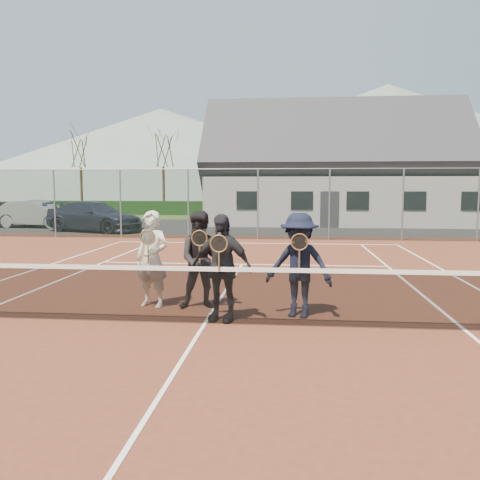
{
  "coord_description": "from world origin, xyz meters",
  "views": [
    {
      "loc": [
        1.38,
        -8.04,
        2.26
      ],
      "look_at": [
        0.43,
        1.5,
        1.25
      ],
      "focal_mm": 38.0,
      "sensor_mm": 36.0,
      "label": 1
    }
  ],
  "objects_px": {
    "car_c": "(94,217)",
    "player_a": "(152,259)",
    "player_b": "(202,260)",
    "player_d": "(299,265)",
    "player_c": "(221,267)",
    "tennis_net": "(205,293)",
    "car_b": "(37,214)",
    "car_a": "(2,213)",
    "clubhouse": "(334,158)"
  },
  "relations": [
    {
      "from": "car_c",
      "to": "player_a",
      "type": "relative_size",
      "value": 2.88
    },
    {
      "from": "player_b",
      "to": "player_d",
      "type": "relative_size",
      "value": 1.0
    },
    {
      "from": "player_a",
      "to": "player_b",
      "type": "xyz_separation_m",
      "value": [
        0.95,
        -0.04,
        -0.0
      ]
    },
    {
      "from": "player_a",
      "to": "player_d",
      "type": "xyz_separation_m",
      "value": [
        2.71,
        -0.5,
        -0.0
      ]
    },
    {
      "from": "player_c",
      "to": "player_b",
      "type": "bearing_deg",
      "value": 119.34
    },
    {
      "from": "tennis_net",
      "to": "player_d",
      "type": "height_order",
      "value": "player_d"
    },
    {
      "from": "car_c",
      "to": "player_b",
      "type": "bearing_deg",
      "value": -132.8
    },
    {
      "from": "car_b",
      "to": "player_c",
      "type": "bearing_deg",
      "value": -138.19
    },
    {
      "from": "car_b",
      "to": "player_a",
      "type": "distance_m",
      "value": 20.94
    },
    {
      "from": "car_a",
      "to": "car_b",
      "type": "distance_m",
      "value": 2.17
    },
    {
      "from": "car_b",
      "to": "car_c",
      "type": "distance_m",
      "value": 4.67
    },
    {
      "from": "car_c",
      "to": "player_c",
      "type": "distance_m",
      "value": 18.43
    },
    {
      "from": "player_a",
      "to": "player_d",
      "type": "height_order",
      "value": "same"
    },
    {
      "from": "car_a",
      "to": "player_b",
      "type": "distance_m",
      "value": 22.96
    },
    {
      "from": "tennis_net",
      "to": "clubhouse",
      "type": "height_order",
      "value": "clubhouse"
    },
    {
      "from": "player_d",
      "to": "player_a",
      "type": "bearing_deg",
      "value": 169.63
    },
    {
      "from": "car_a",
      "to": "car_c",
      "type": "bearing_deg",
      "value": -131.65
    },
    {
      "from": "tennis_net",
      "to": "player_a",
      "type": "xyz_separation_m",
      "value": [
        -1.18,
        1.11,
        0.38
      ]
    },
    {
      "from": "car_c",
      "to": "player_b",
      "type": "xyz_separation_m",
      "value": [
        8.18,
        -15.46,
        0.17
      ]
    },
    {
      "from": "player_c",
      "to": "player_d",
      "type": "height_order",
      "value": "same"
    },
    {
      "from": "tennis_net",
      "to": "player_c",
      "type": "height_order",
      "value": "player_c"
    },
    {
      "from": "car_c",
      "to": "clubhouse",
      "type": "height_order",
      "value": "clubhouse"
    },
    {
      "from": "player_b",
      "to": "car_c",
      "type": "bearing_deg",
      "value": 117.88
    },
    {
      "from": "car_c",
      "to": "player_c",
      "type": "xyz_separation_m",
      "value": [
        8.64,
        -16.28,
        0.17
      ]
    },
    {
      "from": "player_b",
      "to": "car_a",
      "type": "bearing_deg",
      "value": 129.09
    },
    {
      "from": "player_a",
      "to": "player_b",
      "type": "relative_size",
      "value": 1.0
    },
    {
      "from": "player_c",
      "to": "player_d",
      "type": "distance_m",
      "value": 1.35
    },
    {
      "from": "car_a",
      "to": "clubhouse",
      "type": "xyz_separation_m",
      "value": [
        18.7,
        5.11,
        3.22
      ]
    },
    {
      "from": "car_c",
      "to": "player_a",
      "type": "distance_m",
      "value": 17.02
    },
    {
      "from": "player_a",
      "to": "player_b",
      "type": "bearing_deg",
      "value": -2.7
    },
    {
      "from": "car_a",
      "to": "car_c",
      "type": "distance_m",
      "value": 6.73
    },
    {
      "from": "car_b",
      "to": "car_a",
      "type": "bearing_deg",
      "value": 92.3
    },
    {
      "from": "player_a",
      "to": "player_b",
      "type": "height_order",
      "value": "same"
    },
    {
      "from": "tennis_net",
      "to": "player_a",
      "type": "bearing_deg",
      "value": 136.68
    },
    {
      "from": "car_b",
      "to": "player_d",
      "type": "distance_m",
      "value": 22.91
    },
    {
      "from": "car_c",
      "to": "clubhouse",
      "type": "xyz_separation_m",
      "value": [
        12.4,
        7.48,
        3.24
      ]
    },
    {
      "from": "tennis_net",
      "to": "clubhouse",
      "type": "distance_m",
      "value": 24.57
    },
    {
      "from": "car_b",
      "to": "tennis_net",
      "type": "xyz_separation_m",
      "value": [
        12.54,
        -18.7,
        -0.22
      ]
    },
    {
      "from": "player_a",
      "to": "car_b",
      "type": "bearing_deg",
      "value": 122.86
    },
    {
      "from": "tennis_net",
      "to": "player_c",
      "type": "relative_size",
      "value": 6.49
    },
    {
      "from": "player_a",
      "to": "player_d",
      "type": "relative_size",
      "value": 1.0
    },
    {
      "from": "tennis_net",
      "to": "player_d",
      "type": "relative_size",
      "value": 6.49
    },
    {
      "from": "car_c",
      "to": "player_c",
      "type": "relative_size",
      "value": 2.88
    },
    {
      "from": "car_c",
      "to": "player_a",
      "type": "bearing_deg",
      "value": -135.56
    },
    {
      "from": "car_c",
      "to": "player_b",
      "type": "relative_size",
      "value": 2.88
    },
    {
      "from": "car_b",
      "to": "player_d",
      "type": "xyz_separation_m",
      "value": [
        14.07,
        -18.09,
        0.16
      ]
    },
    {
      "from": "car_b",
      "to": "car_c",
      "type": "relative_size",
      "value": 0.89
    },
    {
      "from": "clubhouse",
      "to": "player_a",
      "type": "bearing_deg",
      "value": -102.75
    },
    {
      "from": "car_b",
      "to": "car_c",
      "type": "xyz_separation_m",
      "value": [
        4.14,
        -2.18,
        -0.01
      ]
    },
    {
      "from": "player_d",
      "to": "car_b",
      "type": "bearing_deg",
      "value": 127.88
    }
  ]
}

